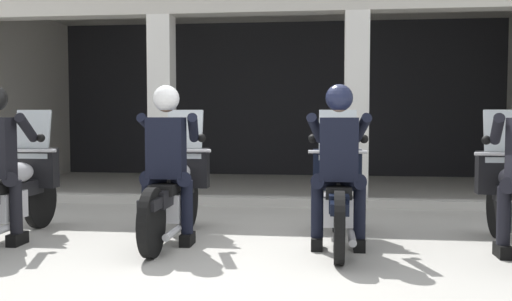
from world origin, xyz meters
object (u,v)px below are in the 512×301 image
Objects in this scene: motorcycle_center_left at (175,191)px; motorcycle_center_right at (338,194)px; motorcycle_far_left at (13,191)px; police_officer_center_left at (167,151)px; police_officer_center_right at (339,152)px.

motorcycle_center_left is 1.00× the size of motorcycle_center_right.
motorcycle_far_left is 1.70m from motorcycle_center_left.
motorcycle_far_left is 1.00× the size of motorcycle_center_left.
motorcycle_far_left is at bearing -177.75° from motorcycle_center_right.
motorcycle_center_right is (3.37, 0.18, 0.00)m from motorcycle_far_left.
police_officer_center_left reaches higher than motorcycle_center_left.
motorcycle_center_right is (1.68, -0.02, 0.00)m from motorcycle_center_left.
motorcycle_far_left is at bearing -179.13° from police_officer_center_left.
police_officer_center_left is at bearing -86.55° from motorcycle_center_left.
police_officer_center_left is 0.78× the size of motorcycle_center_right.
motorcycle_far_left and motorcycle_center_right have the same top height.
motorcycle_center_left is 1.76m from police_officer_center_right.
police_officer_center_left is 1.00× the size of police_officer_center_right.
motorcycle_center_right is (1.68, 0.27, -0.44)m from police_officer_center_left.
motorcycle_center_right is at bearing 3.12° from motorcycle_center_left.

